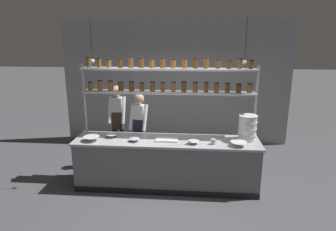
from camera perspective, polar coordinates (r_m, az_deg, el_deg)
ground_plane at (r=5.86m, az=-0.27°, el=-13.15°), size 40.00×40.00×0.00m
back_wall at (r=7.74m, az=1.38°, el=6.11°), size 5.78×0.12×3.10m
prep_counter at (r=5.65m, az=-0.28°, el=-9.05°), size 3.38×0.76×0.92m
spice_shelf_unit at (r=5.54m, az=-0.05°, el=6.38°), size 3.27×0.28×2.38m
chef_left at (r=6.41m, az=-9.53°, el=-0.88°), size 0.36×0.30×1.76m
chef_center at (r=6.10m, az=-5.44°, el=-2.32°), size 0.40×0.33×1.65m
container_stack at (r=5.59m, az=14.90°, el=-2.26°), size 0.33×0.33×0.47m
cutting_board at (r=5.46m, az=-0.22°, el=-4.59°), size 0.40×0.26×0.02m
prep_bowl_near_left at (r=5.29m, az=4.93°, el=-5.13°), size 0.20×0.20×0.06m
prep_bowl_center_front at (r=5.43m, az=-6.39°, el=-4.67°), size 0.19×0.19×0.05m
prep_bowl_center_back at (r=5.70m, az=-10.62°, el=-3.78°), size 0.23×0.23×0.06m
prep_bowl_near_right at (r=5.59m, az=-14.37°, el=-4.30°), size 0.30×0.30×0.08m
prep_bowl_far_left at (r=5.31m, az=13.29°, el=-5.29°), size 0.28×0.28×0.08m
serving_cup_front at (r=5.31m, az=8.62°, el=-4.94°), size 0.08×0.08×0.09m
pendant_light_row at (r=5.16m, az=-0.20°, el=10.71°), size 2.67×0.07×0.76m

